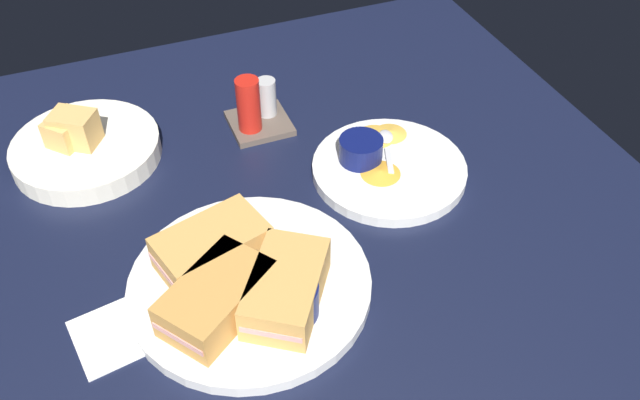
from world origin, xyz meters
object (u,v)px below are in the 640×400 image
Objects in this scene: sandwich_half_extra at (286,288)px; ramekin_light_gravy at (361,149)px; condiment_caddy at (256,109)px; sandwich_half_near at (212,247)px; spoon_by_dark_ramekin at (260,279)px; plate_chips_companion at (389,169)px; spoon_by_gravy_ramekin at (386,142)px; plate_sandwich_main at (250,285)px; bread_basket_rear at (84,147)px; ramekin_dark_sauce at (287,298)px; sandwich_half_far at (217,298)px.

sandwich_half_extra reaches higher than ramekin_light_gravy.
ramekin_light_gravy is at bearing -53.46° from condiment_caddy.
spoon_by_dark_ramekin is at bearing -50.67° from sandwich_half_near.
ramekin_light_gravy is (-3.30, 2.75, 2.67)cm from plate_chips_companion.
plate_sandwich_main is at bearing -146.59° from spoon_by_gravy_ramekin.
plate_sandwich_main is 1.37× the size of bread_basket_rear.
ramekin_dark_sauce is at bearing -139.35° from plate_chips_companion.
plate_chips_companion is (29.42, 16.06, -3.20)cm from sandwich_half_far.
sandwich_half_near is 0.98× the size of sandwich_half_far.
plate_chips_companion is at bearing -110.08° from spoon_by_gravy_ramekin.
bread_basket_rear reaches higher than plate_chips_companion.
ramekin_dark_sauce is (7.35, -2.88, -0.06)cm from sandwich_half_far.
ramekin_light_gravy reaches higher than plate_chips_companion.
plate_sandwich_main is 7.27cm from ramekin_dark_sauce.
sandwich_half_far is 37.26cm from spoon_by_gravy_ramekin.
condiment_caddy is (-15.79, 12.95, 1.44)cm from spoon_by_gravy_ramekin.
bread_basket_rear is (-16.10, 33.12, 0.10)cm from spoon_by_dark_ramekin.
sandwich_half_far is at bearing -151.37° from plate_chips_companion.
sandwich_half_extra is 41.35cm from bread_basket_rear.
ramekin_dark_sauce reaches higher than ramekin_light_gravy.
condiment_caddy is at bearing 65.49° from sandwich_half_far.
condiment_caddy is at bearing 129.13° from plate_chips_companion.
sandwich_half_extra is (3.08, -4.61, 3.20)cm from plate_sandwich_main.
bread_basket_rear reaches higher than sandwich_half_extra.
sandwich_half_extra is 4.91cm from spoon_by_dark_ramekin.
ramekin_dark_sauce reaches higher than spoon_by_dark_ramekin.
condiment_caddy is (13.73, 25.78, -0.59)cm from sandwich_half_near.
sandwich_half_extra is 1.39cm from ramekin_dark_sauce.
spoon_by_dark_ramekin is at bearing 23.52° from sandwich_half_far.
condiment_caddy is at bearing -4.85° from bread_basket_rear.
sandwich_half_near is 1.54× the size of condiment_caddy.
condiment_caddy is (7.90, 36.34, -0.54)cm from ramekin_dark_sauce.
sandwich_half_far is 7.90cm from ramekin_dark_sauce.
plate_sandwich_main is 1.74cm from spoon_by_dark_ramekin.
sandwich_half_far and sandwich_half_extra have the same top height.
spoon_by_dark_ramekin is at bearing -150.19° from plate_chips_companion.
sandwich_half_far is (-1.53, -7.69, 0.00)cm from sandwich_half_near.
plate_sandwich_main is at bearing 154.04° from spoon_by_dark_ramekin.
condiment_caddy is at bearing 140.64° from spoon_by_gravy_ramekin.
bread_basket_rear is (-11.86, 27.95, -1.94)cm from sandwich_half_near.
ramekin_light_gravy is at bearing 36.19° from plate_sandwich_main.
sandwich_half_extra is at bearing -102.21° from condiment_caddy.
sandwich_half_near reaches higher than ramekin_dark_sauce.
sandwich_half_near is at bearing 123.73° from sandwich_half_extra.
plate_chips_companion is 2.32× the size of condiment_caddy.
plate_sandwich_main is 6.40cm from sandwich_half_near.
sandwich_half_far is at bearing -101.27° from sandwich_half_near.
sandwich_half_far reaches higher than spoon_by_gravy_ramekin.
spoon_by_dark_ramekin is at bearing 115.36° from sandwich_half_extra.
bread_basket_rear is at bearing 159.93° from spoon_by_gravy_ramekin.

